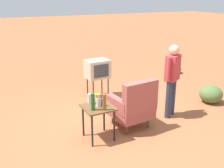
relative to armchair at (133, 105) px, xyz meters
The scene contains 12 objects.
ground_plane 0.60m from the armchair, 24.00° to the right, with size 60.00×60.00×0.00m, color #A05B38.
armchair is the anchor object (origin of this frame).
side_table 0.82m from the armchair, ahead, with size 0.56×0.56×0.66m.
tv_on_stand 1.92m from the armchair, 91.56° to the right, with size 0.62×0.48×1.03m.
person_standing 1.13m from the armchair, behind, with size 0.51×0.36×1.64m.
bottle_short_clear 0.96m from the armchair, ahead, with size 0.06×0.06×0.20m, color silver.
bottle_wine_green 1.03m from the armchair, ahead, with size 0.07×0.07×0.32m, color #1E5623.
bottle_tall_amber 0.88m from the armchair, 18.28° to the left, with size 0.07×0.07×0.30m, color brown.
soda_can_blue 0.75m from the armchair, ahead, with size 0.07×0.07×0.12m, color blue.
flower_vase 0.87m from the armchair, ahead, with size 0.15×0.10×0.27m.
shrub_mid 4.44m from the armchair, 141.34° to the right, with size 0.37×0.37×0.29m, color olive.
shrub_far 2.51m from the armchair, behind, with size 0.58×0.58×0.45m, color #516B38.
Camera 1 is at (2.34, 4.36, 2.64)m, focal length 42.41 mm.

